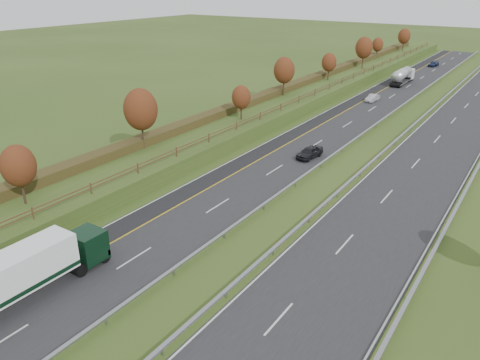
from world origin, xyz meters
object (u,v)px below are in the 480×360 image
(road_tanker, at_px, (403,75))
(car_silver_mid, at_px, (372,98))
(car_dark_near, at_px, (310,152))
(car_small_far, at_px, (433,64))
(box_lorry, at_px, (4,283))

(road_tanker, relative_size, car_silver_mid, 2.75)
(road_tanker, bearing_deg, car_dark_near, -86.19)
(car_silver_mid, bearing_deg, car_small_far, 93.63)
(car_small_far, bearing_deg, car_silver_mid, -83.35)
(car_silver_mid, bearing_deg, car_dark_near, -80.00)
(road_tanker, bearing_deg, box_lorry, -90.27)
(road_tanker, relative_size, car_dark_near, 2.48)
(box_lorry, height_order, car_silver_mid, box_lorry)
(box_lorry, distance_m, car_silver_mid, 75.43)
(road_tanker, height_order, car_dark_near, road_tanker)
(road_tanker, height_order, car_silver_mid, road_tanker)
(car_dark_near, relative_size, car_small_far, 1.01)
(box_lorry, xyz_separation_m, car_small_far, (0.98, 123.76, -1.64))
(box_lorry, xyz_separation_m, car_dark_near, (4.15, 40.08, -1.52))
(car_dark_near, xyz_separation_m, car_small_far, (-3.17, 83.68, -0.12))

